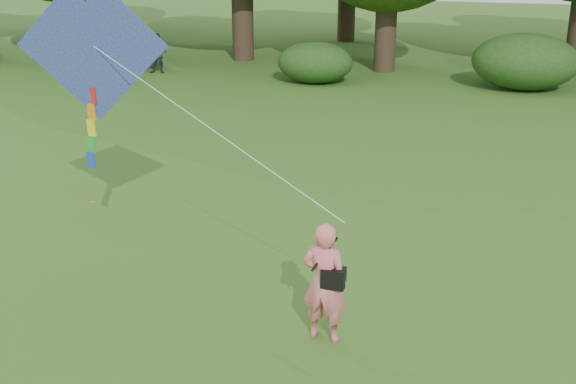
# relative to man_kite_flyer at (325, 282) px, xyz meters

# --- Properties ---
(ground) EXTENTS (100.00, 100.00, 0.00)m
(ground) POSITION_rel_man_kite_flyer_xyz_m (-0.13, -0.68, -0.82)
(ground) COLOR #265114
(ground) RESTS_ON ground
(man_kite_flyer) EXTENTS (0.64, 0.46, 1.63)m
(man_kite_flyer) POSITION_rel_man_kite_flyer_xyz_m (0.00, 0.00, 0.00)
(man_kite_flyer) COLOR #E66C71
(man_kite_flyer) RESTS_ON ground
(bystander_left) EXTENTS (0.82, 0.70, 1.49)m
(bystander_left) POSITION_rel_man_kite_flyer_xyz_m (-10.19, 16.58, -0.07)
(bystander_left) COLOR #2B2B3A
(bystander_left) RESTS_ON ground
(crossbody_bag) EXTENTS (0.43, 0.20, 0.68)m
(crossbody_bag) POSITION_rel_man_kite_flyer_xyz_m (0.12, -0.03, 0.11)
(crossbody_bag) COLOR black
(crossbody_bag) RESTS_ON ground
(flying_kite) EXTENTS (5.32, 1.82, 3.08)m
(flying_kite) POSITION_rel_man_kite_flyer_xyz_m (-3.93, 1.53, 2.57)
(flying_kite) COLOR #233698
(flying_kite) RESTS_ON ground
(shrub_band) EXTENTS (39.15, 3.22, 1.88)m
(shrub_band) POSITION_rel_man_kite_flyer_xyz_m (-0.85, 16.92, 0.04)
(shrub_band) COLOR #264919
(shrub_band) RESTS_ON ground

